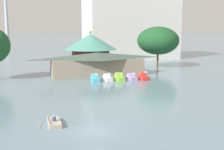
% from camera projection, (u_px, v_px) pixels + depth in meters
% --- Properties ---
extents(ground_plane, '(2000.00, 2000.00, 0.00)m').
position_uv_depth(ground_plane, '(94.00, 131.00, 27.80)').
color(ground_plane, slate).
extents(rowboat_with_rower, '(3.21, 3.11, 1.16)m').
position_uv_depth(rowboat_with_rower, '(54.00, 122.00, 29.53)').
color(rowboat_with_rower, '#ADA393').
rests_on(rowboat_with_rower, ground).
extents(pedal_boat_cyan, '(1.40, 2.52, 1.64)m').
position_uv_depth(pedal_boat_cyan, '(95.00, 78.00, 53.94)').
color(pedal_boat_cyan, '#4CB7CC').
rests_on(pedal_boat_cyan, ground).
extents(pedal_boat_white, '(1.58, 2.51, 1.65)m').
position_uv_depth(pedal_boat_white, '(107.00, 78.00, 54.61)').
color(pedal_boat_white, white).
rests_on(pedal_boat_white, ground).
extents(pedal_boat_lime, '(1.48, 2.83, 1.51)m').
position_uv_depth(pedal_boat_lime, '(119.00, 77.00, 55.08)').
color(pedal_boat_lime, '#8CCC3F').
rests_on(pedal_boat_lime, ground).
extents(pedal_boat_lavender, '(1.70, 2.73, 1.49)m').
position_uv_depth(pedal_boat_lavender, '(132.00, 77.00, 55.86)').
color(pedal_boat_lavender, '#B299D8').
rests_on(pedal_boat_lavender, ground).
extents(pedal_boat_red, '(1.61, 2.37, 1.78)m').
position_uv_depth(pedal_boat_red, '(143.00, 77.00, 55.63)').
color(pedal_boat_red, red).
rests_on(pedal_boat_red, ground).
extents(boathouse, '(20.35, 7.57, 4.79)m').
position_uv_depth(boathouse, '(97.00, 63.00, 61.03)').
color(boathouse, gray).
rests_on(boathouse, ground).
extents(green_roof_pavilion, '(12.53, 12.53, 9.25)m').
position_uv_depth(green_roof_pavilion, '(91.00, 49.00, 68.75)').
color(green_roof_pavilion, '#993328').
rests_on(green_roof_pavilion, ground).
extents(shoreline_tree_right, '(10.46, 10.46, 10.26)m').
position_uv_depth(shoreline_tree_right, '(158.00, 41.00, 72.97)').
color(shoreline_tree_right, brown).
rests_on(shoreline_tree_right, ground).
extents(background_building_block, '(29.55, 16.76, 21.71)m').
position_uv_depth(background_building_block, '(130.00, 25.00, 95.70)').
color(background_building_block, silver).
rests_on(background_building_block, ground).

